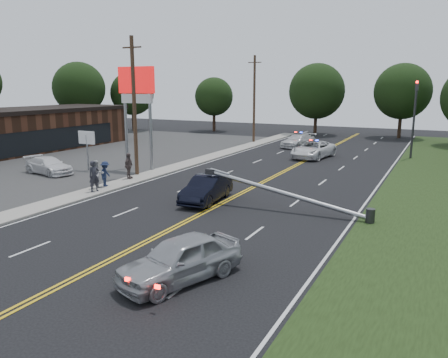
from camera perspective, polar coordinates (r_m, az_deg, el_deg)
The scene contains 24 objects.
ground at distance 18.53m, azimuth -11.70°, elevation -8.85°, with size 120.00×120.00×0.00m, color black.
parking_lot at distance 39.39m, azimuth -25.58°, elevation 1.30°, with size 25.00×60.00×0.01m, color #2D2D2D.
sidewalk at distance 31.09m, azimuth -12.38°, elevation -0.27°, with size 1.80×70.00×0.12m, color gray.
centerline_yellow at distance 26.68m, azimuth 1.77°, elevation -2.12°, with size 0.36×80.00×0.00m, color gold.
pylon_sign at distance 34.85m, azimuth -11.33°, elevation 10.92°, with size 3.20×0.35×8.00m.
small_sign at distance 35.90m, azimuth -17.49°, elevation 4.75°, with size 1.60×0.14×3.10m.
traffic_signal at distance 43.56m, azimuth 23.63°, elevation 7.97°, with size 0.28×0.41×7.05m.
fallen_streetlight at distance 23.16m, azimuth 9.06°, elevation -2.14°, with size 9.36×0.44×1.91m.
utility_pole_mid at distance 32.50m, azimuth -11.64°, elevation 9.23°, with size 1.60×0.28×10.00m.
utility_pole_far at distance 51.56m, azimuth 3.97°, elevation 10.38°, with size 1.60×0.28×10.00m.
tree_3 at distance 65.43m, azimuth -18.41°, elevation 11.20°, with size 7.18×7.18×9.89m.
tree_4 at distance 67.19m, azimuth -11.90°, elevation 10.87°, with size 6.37×6.37×8.69m.
tree_5 at distance 65.00m, azimuth -1.32°, elevation 10.70°, with size 5.57×5.57×7.84m.
tree_6 at distance 61.68m, azimuth 12.02°, elevation 11.14°, with size 7.49×7.49×9.62m.
tree_7 at distance 60.58m, azimuth 22.29°, elevation 10.54°, with size 7.03×7.03×9.42m.
crashed_sedan at distance 25.13m, azimuth -2.30°, elevation -1.29°, with size 1.58×4.53×1.49m, color black.
waiting_sedan at distance 15.14m, azimuth -5.73°, elevation -10.34°, with size 1.84×4.57×1.56m, color #A1A3A9.
parked_car at distance 35.68m, azimuth -21.93°, elevation 1.64°, with size 1.79×4.41×1.28m, color silver.
emergency_a at distance 41.45m, azimuth 11.59°, elevation 3.79°, with size 2.57×5.58×1.55m, color silver.
emergency_b at distance 48.45m, azimuth 9.65°, elevation 4.95°, with size 2.00×4.91×1.43m, color silver.
bystander_a at distance 28.12m, azimuth -16.60°, elevation 0.35°, with size 0.70×0.46×1.93m, color #26262D.
bystander_b at distance 28.91m, azimuth -16.23°, elevation 0.58°, with size 0.89×0.69×1.82m, color #A1A2A6.
bystander_c at distance 29.45m, azimuth -15.24°, elevation 0.66°, with size 1.06×0.61×1.65m, color #1A2441.
bystander_d at distance 31.49m, azimuth -12.35°, elevation 1.69°, with size 1.07×0.45×1.83m, color #534542.
Camera 1 is at (11.00, -13.42, 6.52)m, focal length 35.00 mm.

